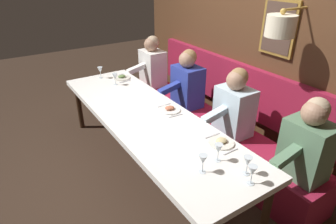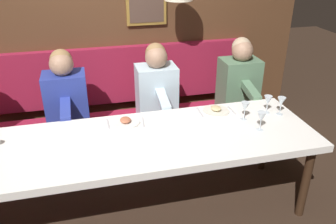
# 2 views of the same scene
# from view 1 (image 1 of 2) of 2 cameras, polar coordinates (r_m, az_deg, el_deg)

# --- Properties ---
(ground_plane) EXTENTS (12.00, 12.00, 0.00)m
(ground_plane) POSITION_cam_1_polar(r_m,az_deg,el_deg) (3.57, -3.89, -11.17)
(ground_plane) COLOR #332319
(dining_table) EXTENTS (0.90, 3.06, 0.74)m
(dining_table) POSITION_cam_1_polar(r_m,az_deg,el_deg) (3.19, -4.27, -1.53)
(dining_table) COLOR white
(dining_table) RESTS_ON ground_plane
(banquette_bench) EXTENTS (0.52, 3.26, 0.45)m
(banquette_bench) POSITION_cam_1_polar(r_m,az_deg,el_deg) (3.87, 7.59, -4.00)
(banquette_bench) COLOR maroon
(banquette_bench) RESTS_ON ground_plane
(back_wall_panel) EXTENTS (0.59, 4.46, 2.90)m
(back_wall_panel) POSITION_cam_1_polar(r_m,az_deg,el_deg) (3.81, 15.59, 13.33)
(back_wall_panel) COLOR #51331E
(back_wall_panel) RESTS_ON ground_plane
(diner_nearest) EXTENTS (0.60, 0.40, 0.79)m
(diner_nearest) POSITION_cam_1_polar(r_m,az_deg,el_deg) (2.84, 25.95, -5.39)
(diner_nearest) COLOR #567A5B
(diner_nearest) RESTS_ON banquette_bench
(diner_near) EXTENTS (0.60, 0.40, 0.79)m
(diner_near) POSITION_cam_1_polar(r_m,az_deg,el_deg) (3.30, 13.03, 1.42)
(diner_near) COLOR silver
(diner_near) RESTS_ON banquette_bench
(diner_middle) EXTENTS (0.60, 0.40, 0.79)m
(diner_middle) POSITION_cam_1_polar(r_m,az_deg,el_deg) (3.91, 3.83, 6.23)
(diner_middle) COLOR #283893
(diner_middle) RESTS_ON banquette_bench
(diner_far) EXTENTS (0.60, 0.40, 0.79)m
(diner_far) POSITION_cam_1_polar(r_m,az_deg,el_deg) (4.65, -3.14, 9.72)
(diner_far) COLOR white
(diner_far) RESTS_ON banquette_bench
(place_setting_0) EXTENTS (0.24, 0.31, 0.05)m
(place_setting_0) POSITION_cam_1_polar(r_m,az_deg,el_deg) (4.25, -9.14, 6.79)
(place_setting_0) COLOR silver
(place_setting_0) RESTS_ON dining_table
(place_setting_1) EXTENTS (0.24, 0.31, 0.05)m
(place_setting_1) POSITION_cam_1_polar(r_m,az_deg,el_deg) (2.71, 10.51, -5.91)
(place_setting_1) COLOR silver
(place_setting_1) RESTS_ON dining_table
(place_setting_2) EXTENTS (0.24, 0.32, 0.05)m
(place_setting_2) POSITION_cam_1_polar(r_m,az_deg,el_deg) (3.25, 0.35, 0.53)
(place_setting_2) COLOR white
(place_setting_2) RESTS_ON dining_table
(wine_glass_0) EXTENTS (0.07, 0.07, 0.16)m
(wine_glass_0) POSITION_cam_1_polar(r_m,az_deg,el_deg) (2.43, 9.98, -7.26)
(wine_glass_0) COLOR silver
(wine_glass_0) RESTS_ON dining_table
(wine_glass_1) EXTENTS (0.07, 0.07, 0.16)m
(wine_glass_1) POSITION_cam_1_polar(r_m,az_deg,el_deg) (2.25, 16.37, -11.22)
(wine_glass_1) COLOR silver
(wine_glass_1) RESTS_ON dining_table
(wine_glass_2) EXTENTS (0.07, 0.07, 0.16)m
(wine_glass_2) POSITION_cam_1_polar(r_m,az_deg,el_deg) (3.99, -10.46, 6.89)
(wine_glass_2) COLOR silver
(wine_glass_2) RESTS_ON dining_table
(wine_glass_3) EXTENTS (0.07, 0.07, 0.16)m
(wine_glass_3) POSITION_cam_1_polar(r_m,az_deg,el_deg) (2.34, 15.52, -9.51)
(wine_glass_3) COLOR silver
(wine_glass_3) RESTS_ON dining_table
(wine_glass_4) EXTENTS (0.07, 0.07, 0.16)m
(wine_glass_4) POSITION_cam_1_polar(r_m,az_deg,el_deg) (4.29, -13.31, 8.07)
(wine_glass_4) COLOR silver
(wine_glass_4) RESTS_ON dining_table
(wine_glass_5) EXTENTS (0.07, 0.07, 0.16)m
(wine_glass_5) POSITION_cam_1_polar(r_m,az_deg,el_deg) (2.29, 6.96, -9.46)
(wine_glass_5) COLOR silver
(wine_glass_5) RESTS_ON dining_table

